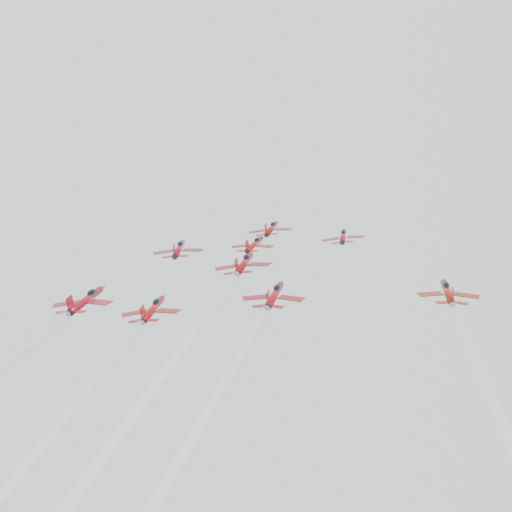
# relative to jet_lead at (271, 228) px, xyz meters

# --- Properties ---
(jet_lead) EXTENTS (9.41, 12.34, 6.87)m
(jet_lead) POSITION_rel_jet_lead_xyz_m (0.00, 0.00, 0.00)
(jet_lead) COLOR maroon
(jet_row2_left) EXTENTS (9.93, 13.02, 7.24)m
(jet_row2_left) POSITION_rel_jet_lead_xyz_m (-16.21, -12.43, -6.18)
(jet_row2_left) COLOR maroon
(jet_row2_center) EXTENTS (8.54, 11.20, 6.23)m
(jet_row2_center) POSITION_rel_jet_lead_xyz_m (-1.68, -11.05, -5.50)
(jet_row2_center) COLOR #9D140F
(jet_row2_right) EXTENTS (8.46, 11.09, 6.17)m
(jet_row2_right) POSITION_rel_jet_lead_xyz_m (15.23, -7.75, -3.86)
(jet_row2_right) COLOR #A9101F
(jet_center) EXTENTS (10.35, 101.02, 51.14)m
(jet_center) POSITION_rel_jet_lead_xyz_m (-1.39, -67.28, -33.52)
(jet_center) COLOR maroon
(jet_rear_left) EXTENTS (9.07, 88.54, 44.82)m
(jet_rear_left) POSITION_rel_jet_lead_xyz_m (-11.20, -81.90, -40.79)
(jet_rear_left) COLOR #A00F12
(jet_rear_right) EXTENTS (9.59, 93.60, 47.38)m
(jet_rear_right) POSITION_rel_jet_lead_xyz_m (6.25, -79.54, -39.62)
(jet_rear_right) COLOR maroon
(jet_rear_farright) EXTENTS (8.91, 86.95, 44.02)m
(jet_rear_farright) POSITION_rel_jet_lead_xyz_m (31.48, -76.91, -38.31)
(jet_rear_farright) COLOR #A2190F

